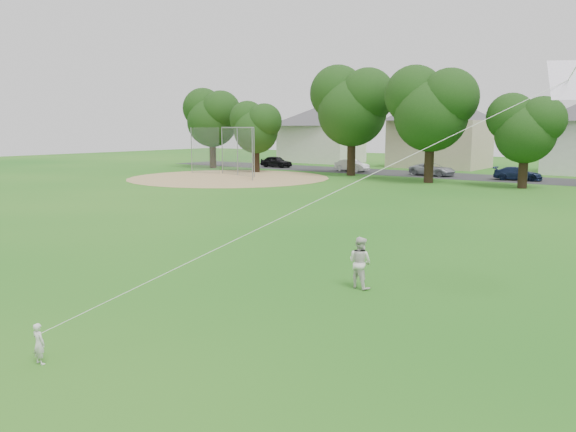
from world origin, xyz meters
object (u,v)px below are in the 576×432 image
Objects in this scene: toddler at (39,344)px; kite at (329,195)px; baseball_backstop at (233,152)px; older_boy at (360,262)px.

kite is (3.57, 4.65, 2.68)m from toddler.
older_boy is at bearing -42.11° from baseball_backstop.
kite is at bearing -44.64° from baseball_backstop.
baseball_backstop is (-28.07, 25.38, 1.50)m from older_boy.
kite reaches higher than older_boy.
kite is 1.28× the size of baseball_backstop.
baseball_backstop is (-25.75, 33.61, 1.83)m from toddler.
older_boy reaches higher than toddler.
baseball_backstop reaches higher than older_boy.
baseball_backstop is (-29.32, 28.96, -0.85)m from kite.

